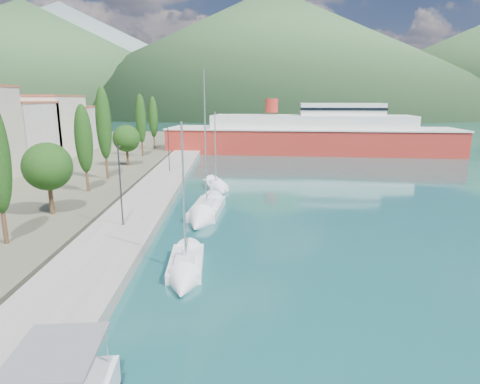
{
  "coord_description": "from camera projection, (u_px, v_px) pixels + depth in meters",
  "views": [
    {
      "loc": [
        -0.66,
        -15.04,
        10.19
      ],
      "look_at": [
        0.0,
        14.0,
        3.5
      ],
      "focal_mm": 30.0,
      "sensor_mm": 36.0,
      "label": 1
    }
  ],
  "objects": [
    {
      "name": "ground",
      "position": [
        233.0,
        131.0,
        133.86
      ],
      "size": [
        1400.0,
        1400.0,
        0.0
      ],
      "primitive_type": "plane",
      "color": "#184C4C"
    },
    {
      "name": "quay",
      "position": [
        152.0,
        196.0,
        41.99
      ],
      "size": [
        5.0,
        88.0,
        0.8
      ],
      "primitive_type": "cube",
      "color": "gray",
      "rests_on": "ground"
    },
    {
      "name": "hills_far",
      "position": [
        322.0,
        54.0,
        605.44
      ],
      "size": [
        1480.0,
        900.0,
        180.0
      ],
      "color": "slate",
      "rests_on": "ground"
    },
    {
      "name": "hills_near",
      "position": [
        337.0,
        57.0,
        370.99
      ],
      "size": [
        1010.0,
        520.0,
        115.0
      ],
      "color": "#32542D",
      "rests_on": "ground"
    },
    {
      "name": "tree_row",
      "position": [
        99.0,
        138.0,
        46.41
      ],
      "size": [
        4.0,
        63.82,
        11.11
      ],
      "color": "#47301E",
      "rests_on": "land_strip"
    },
    {
      "name": "lamp_posts",
      "position": [
        124.0,
        180.0,
        31.11
      ],
      "size": [
        0.15,
        45.58,
        6.06
      ],
      "color": "#2D2D33",
      "rests_on": "quay"
    },
    {
      "name": "sailboat_near",
      "position": [
        184.0,
        275.0,
        23.3
      ],
      "size": [
        2.27,
        6.89,
        9.8
      ],
      "color": "silver",
      "rests_on": "ground"
    },
    {
      "name": "sailboat_mid",
      "position": [
        203.0,
        216.0,
        34.89
      ],
      "size": [
        3.6,
        9.76,
        13.71
      ],
      "color": "silver",
      "rests_on": "ground"
    },
    {
      "name": "sailboat_far",
      "position": [
        218.0,
        188.0,
        46.06
      ],
      "size": [
        3.6,
        6.91,
        9.71
      ],
      "color": "silver",
      "rests_on": "ground"
    },
    {
      "name": "ferry",
      "position": [
        311.0,
        136.0,
        78.29
      ],
      "size": [
        56.53,
        19.34,
        11.01
      ],
      "color": "#A7281F",
      "rests_on": "ground"
    }
  ]
}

